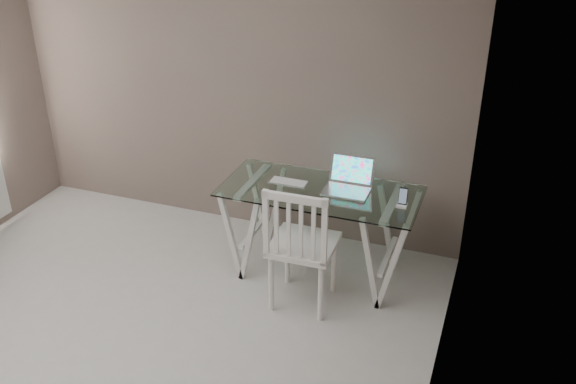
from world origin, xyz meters
TOP-DOWN VIEW (x-y plane):
  - room at (-0.06, 0.02)m, footprint 4.50×4.52m
  - desk at (0.96, 1.66)m, footprint 1.50×0.70m
  - chair at (0.96, 1.19)m, footprint 0.47×0.47m
  - laptop at (1.15, 1.76)m, footprint 0.34×0.31m
  - keyboard at (0.69, 1.70)m, footprint 0.30×0.13m
  - mouse at (0.93, 1.46)m, footprint 0.12×0.07m
  - phone_dock at (1.59, 1.62)m, footprint 0.08×0.08m

SIDE VIEW (x-z plane):
  - desk at x=0.96m, z-range 0.01..0.76m
  - chair at x=0.96m, z-range 0.05..1.06m
  - keyboard at x=0.69m, z-range 0.75..0.75m
  - mouse at x=0.93m, z-range 0.75..0.78m
  - phone_dock at x=1.59m, z-range 0.71..0.86m
  - laptop at x=1.15m, z-range 0.69..0.92m
  - room at x=-0.06m, z-range 0.36..3.07m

